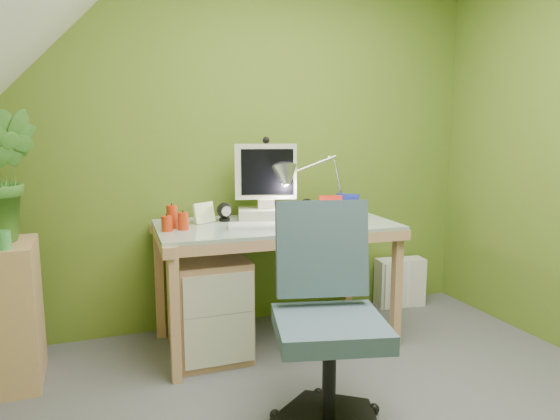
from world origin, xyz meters
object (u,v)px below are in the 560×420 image
object	(u,v)px
desk	(276,283)
potted_plant	(0,176)
radiator	(400,282)
side_ledge	(10,314)
task_chair	(330,324)
monitor	(266,180)
desk_lamp	(331,171)

from	to	relation	value
desk	potted_plant	bearing A→B (deg)	-179.02
radiator	potted_plant	bearing A→B (deg)	-167.43
side_ledge	task_chair	distance (m)	1.64
desk	monitor	xyz separation A→B (m)	(0.00, 0.18, 0.61)
potted_plant	radiator	xyz separation A→B (m)	(2.52, 0.26, -0.89)
monitor	radiator	xyz separation A→B (m)	(1.08, 0.11, -0.80)
task_chair	radiator	bearing A→B (deg)	60.37
monitor	task_chair	distance (m)	1.23
potted_plant	task_chair	world-z (taller)	potted_plant
desk	task_chair	distance (m)	0.95
task_chair	radiator	xyz separation A→B (m)	(1.17, 1.23, -0.30)
monitor	potted_plant	bearing A→B (deg)	-159.41
task_chair	desk	bearing A→B (deg)	98.33
task_chair	side_ledge	bearing A→B (deg)	159.44
desk_lamp	potted_plant	world-z (taller)	potted_plant
side_ledge	radiator	distance (m)	2.54
desk	monitor	distance (m)	0.63
monitor	side_ledge	bearing A→B (deg)	-157.45
side_ledge	radiator	xyz separation A→B (m)	(2.52, 0.31, -0.19)
desk_lamp	side_ledge	bearing A→B (deg)	173.07
desk_lamp	side_ledge	distance (m)	2.01
desk_lamp	potted_plant	size ratio (longest dim) A/B	0.84
monitor	radiator	bearing A→B (deg)	20.71
radiator	side_ledge	bearing A→B (deg)	-166.30
potted_plant	radiator	size ratio (longest dim) A/B	1.86
desk	monitor	world-z (taller)	monitor
desk	side_ledge	distance (m)	1.44
monitor	side_ledge	world-z (taller)	monitor
desk	task_chair	xyz separation A→B (m)	(-0.09, -0.94, 0.10)
monitor	desk_lamp	distance (m)	0.45
desk	desk_lamp	bearing A→B (deg)	24.06
desk_lamp	side_ledge	world-z (taller)	desk_lamp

